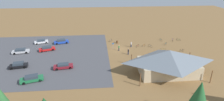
# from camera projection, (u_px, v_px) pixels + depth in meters

# --- Properties ---
(ground) EXTENTS (160.00, 160.00, 0.00)m
(ground) POSITION_uv_depth(u_px,v_px,m) (119.00, 49.00, 57.69)
(ground) COLOR olive
(ground) RESTS_ON ground
(parking_lot_asphalt) EXTENTS (43.10, 35.93, 0.05)m
(parking_lot_asphalt) POSITION_uv_depth(u_px,v_px,m) (33.00, 56.00, 53.21)
(parking_lot_asphalt) COLOR #4C4C51
(parking_lot_asphalt) RESTS_ON ground
(bike_pavilion) EXTENTS (15.68, 10.33, 5.75)m
(bike_pavilion) POSITION_uv_depth(u_px,v_px,m) (169.00, 61.00, 42.81)
(bike_pavilion) COLOR #C6B28E
(bike_pavilion) RESTS_ON ground
(trash_bin) EXTENTS (0.60, 0.60, 0.90)m
(trash_bin) POSITION_uv_depth(u_px,v_px,m) (117.00, 42.00, 62.64)
(trash_bin) COLOR brown
(trash_bin) RESTS_ON ground
(lot_sign) EXTENTS (0.56, 0.08, 2.20)m
(lot_sign) POSITION_uv_depth(u_px,v_px,m) (113.00, 45.00, 57.07)
(lot_sign) COLOR #99999E
(lot_sign) RESTS_ON ground
(pine_far_east) EXTENTS (3.37, 3.37, 7.21)m
(pine_far_east) POSITION_uv_depth(u_px,v_px,m) (1.00, 101.00, 27.00)
(pine_far_east) COLOR brown
(pine_far_east) RESTS_ON ground
(pine_far_west) EXTENTS (2.69, 2.69, 6.79)m
(pine_far_west) POSITION_uv_depth(u_px,v_px,m) (200.00, 93.00, 28.53)
(pine_far_west) COLOR brown
(pine_far_west) RESTS_ON ground
(bicycle_teal_trailside) EXTENTS (0.57, 1.64, 0.83)m
(bicycle_teal_trailside) POSITION_uv_depth(u_px,v_px,m) (161.00, 40.00, 64.99)
(bicycle_teal_trailside) COLOR black
(bicycle_teal_trailside) RESTS_ON ground
(bicycle_yellow_lone_west) EXTENTS (1.64, 0.61, 0.76)m
(bicycle_yellow_lone_west) POSITION_uv_depth(u_px,v_px,m) (163.00, 49.00, 56.77)
(bicycle_yellow_lone_west) COLOR black
(bicycle_yellow_lone_west) RESTS_ON ground
(bicycle_silver_by_bin) EXTENTS (1.20, 1.38, 0.82)m
(bicycle_silver_by_bin) POSITION_uv_depth(u_px,v_px,m) (110.00, 41.00, 64.22)
(bicycle_silver_by_bin) COLOR black
(bicycle_silver_by_bin) RESTS_ON ground
(bicycle_purple_near_porch) EXTENTS (0.71, 1.64, 0.89)m
(bicycle_purple_near_porch) POSITION_uv_depth(u_px,v_px,m) (173.00, 40.00, 64.73)
(bicycle_purple_near_porch) COLOR black
(bicycle_purple_near_porch) RESTS_ON ground
(bicycle_white_yard_center) EXTENTS (1.02, 1.39, 0.91)m
(bicycle_white_yard_center) POSITION_uv_depth(u_px,v_px,m) (150.00, 46.00, 59.30)
(bicycle_white_yard_center) COLOR black
(bicycle_white_yard_center) RESTS_ON ground
(bicycle_black_back_row) EXTENTS (1.64, 0.48, 0.80)m
(bicycle_black_back_row) POSITION_uv_depth(u_px,v_px,m) (182.00, 50.00, 55.90)
(bicycle_black_back_row) COLOR black
(bicycle_black_back_row) RESTS_ON ground
(bicycle_green_edge_north) EXTENTS (1.10, 1.26, 0.83)m
(bicycle_green_edge_north) POSITION_uv_depth(u_px,v_px,m) (178.00, 40.00, 65.23)
(bicycle_green_edge_north) COLOR black
(bicycle_green_edge_north) RESTS_ON ground
(bicycle_blue_near_sign) EXTENTS (0.81, 1.66, 0.84)m
(bicycle_blue_near_sign) POSITION_uv_depth(u_px,v_px,m) (172.00, 53.00, 54.03)
(bicycle_blue_near_sign) COLOR black
(bicycle_blue_near_sign) RESTS_ON ground
(bicycle_orange_yard_right) EXTENTS (1.38, 1.01, 0.80)m
(bicycle_orange_yard_right) POSITION_uv_depth(u_px,v_px,m) (144.00, 45.00, 59.88)
(bicycle_orange_yard_right) COLOR black
(bicycle_orange_yard_right) RESTS_ON ground
(bicycle_red_edge_south) EXTENTS (1.20, 1.19, 0.77)m
(bicycle_red_edge_south) POSITION_uv_depth(u_px,v_px,m) (138.00, 46.00, 59.55)
(bicycle_red_edge_south) COLOR black
(bicycle_red_edge_south) RESTS_ON ground
(bicycle_teal_lone_east) EXTENTS (1.23, 1.31, 0.81)m
(bicycle_teal_lone_east) POSITION_uv_depth(u_px,v_px,m) (166.00, 44.00, 61.22)
(bicycle_teal_lone_east) COLOR black
(bicycle_teal_lone_east) RESTS_ON ground
(car_white_inner_stall) EXTENTS (4.63, 2.99, 1.27)m
(car_white_inner_stall) POSITION_uv_depth(u_px,v_px,m) (41.00, 41.00, 62.41)
(car_white_inner_stall) COLOR white
(car_white_inner_stall) RESTS_ON parking_lot_asphalt
(car_maroon_mid_lot) EXTENTS (4.83, 2.34, 1.31)m
(car_maroon_mid_lot) POSITION_uv_depth(u_px,v_px,m) (63.00, 66.00, 45.74)
(car_maroon_mid_lot) COLOR maroon
(car_maroon_mid_lot) RESTS_ON parking_lot_asphalt
(car_blue_far_end) EXTENTS (5.00, 2.99, 1.45)m
(car_blue_far_end) POSITION_uv_depth(u_px,v_px,m) (61.00, 41.00, 62.23)
(car_blue_far_end) COLOR #1E42B2
(car_blue_far_end) RESTS_ON parking_lot_asphalt
(car_silver_end_stall) EXTENTS (4.94, 2.56, 1.36)m
(car_silver_end_stall) POSITION_uv_depth(u_px,v_px,m) (21.00, 51.00, 54.62)
(car_silver_end_stall) COLOR #BCBCC1
(car_silver_end_stall) RESTS_ON parking_lot_asphalt
(car_red_second_row) EXTENTS (4.98, 3.21, 1.35)m
(car_red_second_row) POSITION_uv_depth(u_px,v_px,m) (47.00, 49.00, 56.40)
(car_red_second_row) COLOR red
(car_red_second_row) RESTS_ON parking_lot_asphalt
(car_black_aisle_side) EXTENTS (4.47, 2.48, 1.41)m
(car_black_aisle_side) POSITION_uv_depth(u_px,v_px,m) (18.00, 65.00, 46.11)
(car_black_aisle_side) COLOR black
(car_black_aisle_side) RESTS_ON parking_lot_asphalt
(car_green_front_row) EXTENTS (5.08, 3.10, 1.40)m
(car_green_front_row) POSITION_uv_depth(u_px,v_px,m) (32.00, 79.00, 40.18)
(car_green_front_row) COLOR #1E6B3D
(car_green_front_row) RESTS_ON parking_lot_asphalt
(visitor_at_bikes) EXTENTS (0.36, 0.36, 1.79)m
(visitor_at_bikes) POSITION_uv_depth(u_px,v_px,m) (128.00, 51.00, 53.72)
(visitor_at_bikes) COLOR #2D3347
(visitor_at_bikes) RESTS_ON ground
(visitor_crossing_yard) EXTENTS (0.37, 0.40, 1.81)m
(visitor_crossing_yard) POSITION_uv_depth(u_px,v_px,m) (131.00, 44.00, 59.19)
(visitor_crossing_yard) COLOR #2D3347
(visitor_crossing_yard) RESTS_ON ground
(visitor_near_lot) EXTENTS (0.36, 0.37, 1.75)m
(visitor_near_lot) POSITION_uv_depth(u_px,v_px,m) (119.00, 48.00, 56.49)
(visitor_near_lot) COLOR #2D3347
(visitor_near_lot) RESTS_ON ground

